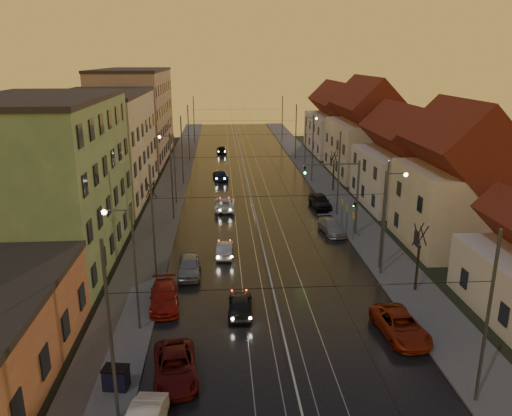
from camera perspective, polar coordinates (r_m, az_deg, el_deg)
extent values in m
plane|color=black|center=(30.67, 3.35, -15.06)|extent=(160.00, 160.00, 0.00)
cube|color=black|center=(67.84, -0.96, 3.08)|extent=(16.00, 120.00, 0.04)
cube|color=#4C4C4C|center=(68.03, -9.41, 2.94)|extent=(4.00, 120.00, 0.15)
cube|color=#4C4C4C|center=(69.08, 7.36, 3.24)|extent=(4.00, 120.00, 0.15)
cube|color=gray|center=(67.75, -2.82, 3.07)|extent=(0.06, 120.00, 0.03)
cube|color=gray|center=(67.79, -1.61, 3.09)|extent=(0.06, 120.00, 0.03)
cube|color=gray|center=(67.88, -0.31, 3.12)|extent=(0.06, 120.00, 0.03)
cube|color=gray|center=(67.98, 0.89, 3.14)|extent=(0.06, 120.00, 0.03)
cube|color=#5C8454|center=(43.25, -22.78, 2.58)|extent=(10.00, 18.00, 13.00)
cube|color=#BBB691|center=(62.22, -17.09, 6.70)|extent=(10.00, 20.00, 12.00)
cube|color=#9A7C63|center=(85.42, -13.68, 10.23)|extent=(10.00, 24.00, 14.00)
cube|color=beige|center=(47.42, 21.80, 0.10)|extent=(8.50, 10.00, 7.00)
pyramid|color=#571914|center=(46.26, 22.53, 6.51)|extent=(8.67, 10.20, 3.80)
cube|color=silver|center=(59.08, 16.43, 3.27)|extent=(9.00, 12.00, 6.00)
pyramid|color=#571914|center=(58.23, 16.80, 7.67)|extent=(9.18, 12.24, 3.20)
cube|color=beige|center=(72.87, 12.45, 6.65)|extent=(9.00, 14.00, 7.50)
pyramid|color=#571914|center=(72.11, 12.74, 11.14)|extent=(9.18, 14.28, 4.00)
cube|color=silver|center=(90.13, 9.24, 8.40)|extent=(9.00, 16.00, 6.50)
pyramid|color=#571914|center=(89.54, 9.39, 11.57)|extent=(9.18, 16.32, 3.50)
cylinder|color=#595B60|center=(23.53, -16.30, -13.72)|extent=(0.16, 0.16, 9.00)
cylinder|color=#595B60|center=(26.02, 24.92, -11.58)|extent=(0.16, 0.16, 9.00)
cylinder|color=#595B60|center=(37.04, -11.68, -1.91)|extent=(0.16, 0.16, 9.00)
cylinder|color=#595B60|center=(38.67, 14.48, -1.30)|extent=(0.16, 0.16, 9.00)
cylinder|color=#595B60|center=(51.38, -9.62, 3.47)|extent=(0.16, 0.16, 9.00)
cylinder|color=#595B60|center=(52.57, 9.42, 3.79)|extent=(0.16, 0.16, 9.00)
cylinder|color=#595B60|center=(66.02, -8.45, 6.49)|extent=(0.16, 0.16, 9.00)
cylinder|color=#595B60|center=(66.95, 6.49, 6.71)|extent=(0.16, 0.16, 9.00)
cylinder|color=#595B60|center=(80.79, -7.71, 8.40)|extent=(0.16, 0.16, 9.00)
cylinder|color=#595B60|center=(81.55, 4.58, 8.58)|extent=(0.16, 0.16, 9.00)
cylinder|color=#595B60|center=(98.61, -7.10, 9.94)|extent=(0.16, 0.16, 9.00)
cylinder|color=#595B60|center=(99.23, 3.02, 10.09)|extent=(0.16, 0.16, 9.00)
cylinder|color=#595B60|center=(30.79, -13.61, -6.99)|extent=(0.14, 0.14, 8.00)
cylinder|color=#595B60|center=(29.64, -15.63, -0.24)|extent=(1.60, 0.10, 0.10)
sphere|color=#FFD88C|center=(29.82, -16.97, -0.45)|extent=(0.32, 0.32, 0.32)
cylinder|color=#595B60|center=(39.79, 14.25, -1.53)|extent=(0.14, 0.14, 8.00)
cylinder|color=#595B60|center=(39.05, 15.77, 3.81)|extent=(1.60, 0.10, 0.10)
sphere|color=#FFD88C|center=(39.32, 16.75, 3.66)|extent=(0.32, 0.32, 0.32)
cylinder|color=#595B60|center=(57.34, -9.26, 4.37)|extent=(0.14, 0.14, 8.00)
cylinder|color=#595B60|center=(56.73, -10.25, 8.10)|extent=(1.60, 0.10, 0.10)
sphere|color=#FFD88C|center=(56.83, -10.97, 7.97)|extent=(0.32, 0.32, 0.32)
cylinder|color=#595B60|center=(73.86, 5.65, 7.29)|extent=(0.14, 0.14, 8.00)
cylinder|color=#595B60|center=(73.46, 6.36, 10.21)|extent=(1.60, 0.10, 0.10)
sphere|color=#FFD88C|center=(73.61, 6.92, 10.13)|extent=(0.32, 0.32, 0.32)
cylinder|color=#595B60|center=(47.27, 11.49, 1.07)|extent=(0.20, 0.20, 7.20)
cylinder|color=#595B60|center=(45.86, 8.59, 4.98)|extent=(5.20, 0.14, 0.14)
imported|color=black|center=(45.52, 5.60, 4.23)|extent=(0.15, 0.18, 0.90)
sphere|color=#19FF3F|center=(45.44, 5.62, 4.01)|extent=(0.20, 0.20, 0.20)
cylinder|color=black|center=(48.46, -11.76, -0.84)|extent=(0.18, 0.18, 3.50)
cylinder|color=black|center=(47.81, -11.65, 2.11)|extent=(0.37, 0.92, 1.61)
cylinder|color=black|center=(48.00, -12.01, 2.14)|extent=(0.91, 0.40, 1.61)
cylinder|color=black|center=(47.72, -12.23, 2.04)|extent=(0.37, 0.92, 1.61)
cylinder|color=black|center=(47.54, -11.83, 2.01)|extent=(0.84, 0.54, 1.62)
cylinder|color=black|center=(37.54, 17.92, -6.64)|extent=(0.18, 0.18, 3.50)
cylinder|color=black|center=(36.80, 18.57, -2.92)|extent=(0.37, 0.92, 1.61)
cylinder|color=black|center=(36.81, 18.02, -2.86)|extent=(0.91, 0.40, 1.61)
cylinder|color=black|center=(36.47, 17.99, -3.04)|extent=(0.37, 0.92, 1.61)
cylinder|color=black|center=(36.49, 18.59, -3.08)|extent=(0.84, 0.54, 1.62)
cylinder|color=black|center=(63.08, 8.83, 3.43)|extent=(0.18, 0.18, 3.50)
cylinder|color=black|center=(62.67, 9.13, 5.72)|extent=(0.37, 0.92, 1.61)
cylinder|color=black|center=(62.75, 8.81, 5.75)|extent=(0.91, 0.40, 1.61)
cylinder|color=black|center=(62.41, 8.74, 5.69)|extent=(0.37, 0.92, 1.61)
cylinder|color=black|center=(62.36, 9.09, 5.66)|extent=(0.84, 0.54, 1.62)
imported|color=black|center=(33.31, -1.82, -10.95)|extent=(1.76, 3.96, 1.32)
imported|color=#AEAEB3|center=(42.38, -3.60, -4.74)|extent=(1.50, 3.79, 1.23)
imported|color=silver|center=(55.08, -3.60, 0.45)|extent=(2.29, 4.77, 1.31)
imported|color=#152141|center=(68.83, -4.07, 3.78)|extent=(2.33, 4.69, 1.31)
imported|color=black|center=(88.02, -3.95, 6.69)|extent=(1.84, 4.09, 1.36)
imported|color=#500D0E|center=(27.72, -9.22, -17.46)|extent=(2.76, 5.05, 1.34)
imported|color=#A11910|center=(34.75, -10.45, -9.97)|extent=(2.32, 4.82, 1.35)
imported|color=#97979C|center=(39.11, -7.65, -6.57)|extent=(1.85, 4.38, 1.48)
imported|color=maroon|center=(32.09, 16.17, -12.77)|extent=(2.76, 5.19, 1.39)
imported|color=#9D9DA2|center=(48.31, 8.67, -2.10)|extent=(2.30, 4.66, 1.30)
imported|color=black|center=(56.22, 7.33, 0.81)|extent=(2.19, 4.69, 1.55)
cube|color=black|center=(27.45, -15.70, -18.24)|extent=(1.32, 0.99, 1.10)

